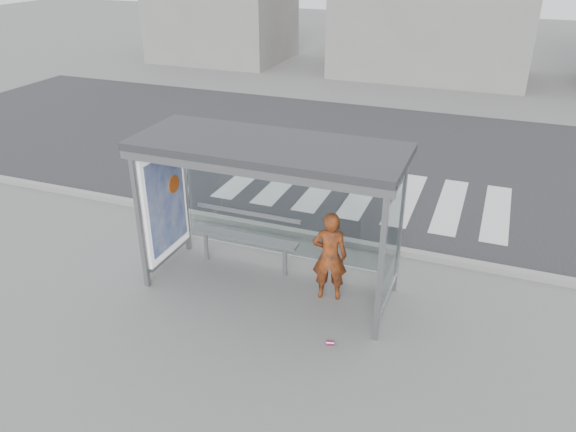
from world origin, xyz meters
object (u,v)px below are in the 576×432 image
(bus_shelter, at_px, (248,177))
(person, at_px, (330,256))
(soda_can, at_px, (330,343))
(bench, at_px, (245,237))

(bus_shelter, bearing_deg, person, 2.30)
(bus_shelter, xyz_separation_m, soda_can, (1.78, -1.13, -1.95))
(bus_shelter, height_order, bench, bus_shelter)
(person, bearing_deg, bus_shelter, -11.99)
(bus_shelter, xyz_separation_m, bench, (-0.32, 0.43, -1.37))
(soda_can, bearing_deg, bench, 143.42)
(bench, bearing_deg, person, -12.51)
(person, height_order, bench, person)
(bus_shelter, height_order, soda_can, bus_shelter)
(soda_can, bearing_deg, person, 108.72)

